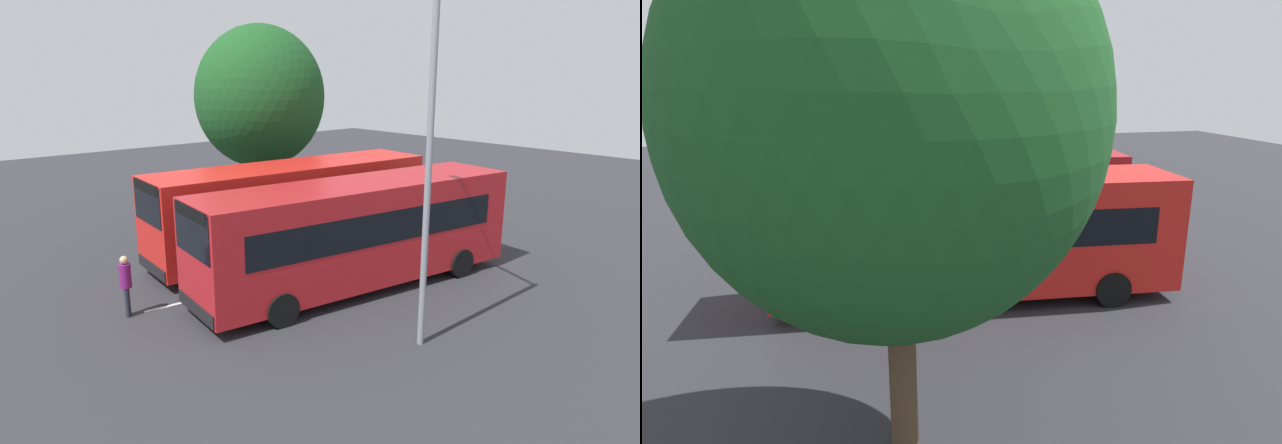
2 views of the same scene
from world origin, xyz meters
TOP-DOWN VIEW (x-y plane):
  - ground_plane at (0.00, 0.00)m, footprint 66.82×66.82m
  - bus_far_left at (0.20, -1.94)m, footprint 10.90×3.41m
  - bus_center_left at (0.76, 2.02)m, footprint 10.94×3.72m
  - pedestrian at (7.11, -0.55)m, footprint 0.44×0.44m
  - street_lamp at (2.15, 5.64)m, footprint 1.16×2.71m
  - depot_tree at (-2.60, -7.71)m, footprint 6.05×5.45m
  - lane_stripe_outer_left at (0.00, 0.00)m, footprint 13.35×1.13m

SIDE VIEW (x-z plane):
  - ground_plane at x=0.00m, z-range 0.00..0.00m
  - lane_stripe_outer_left at x=0.00m, z-range 0.00..0.01m
  - pedestrian at x=7.11m, z-range 0.16..1.92m
  - bus_far_left at x=0.20m, z-range 0.16..3.52m
  - bus_center_left at x=0.76m, z-range 0.16..3.52m
  - street_lamp at x=2.15m, z-range 0.65..9.59m
  - depot_tree at x=-2.60m, z-range 1.11..9.71m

